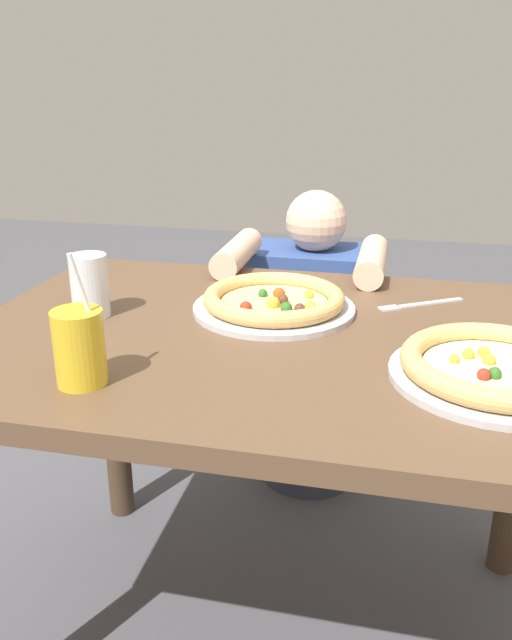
{
  "coord_description": "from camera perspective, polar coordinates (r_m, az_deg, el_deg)",
  "views": [
    {
      "loc": [
        0.21,
        -1.14,
        1.21
      ],
      "look_at": [
        -0.04,
        -0.02,
        0.78
      ],
      "focal_mm": 36.57,
      "sensor_mm": 36.0,
      "label": 1
    }
  ],
  "objects": [
    {
      "name": "diner_seated",
      "position": [
        1.98,
        4.86,
        -3.29
      ],
      "size": [
        0.41,
        0.52,
        0.91
      ],
      "color": "#333847",
      "rests_on": "ground"
    },
    {
      "name": "fork",
      "position": [
        1.44,
        13.92,
        1.32
      ],
      "size": [
        0.18,
        0.12,
        0.0
      ],
      "color": "silver",
      "rests_on": "dining_table"
    },
    {
      "name": "pizza_near",
      "position": [
        1.12,
        20.25,
        -3.94
      ],
      "size": [
        0.34,
        0.34,
        0.05
      ],
      "color": "#B7B7BC",
      "rests_on": "dining_table"
    },
    {
      "name": "ground_plane",
      "position": [
        1.68,
        1.76,
        -25.6
      ],
      "size": [
        8.0,
        8.0,
        0.0
      ],
      "primitive_type": "plane",
      "color": "#4C4C51"
    },
    {
      "name": "pizza_far",
      "position": [
        1.36,
        1.59,
        1.64
      ],
      "size": [
        0.34,
        0.34,
        0.05
      ],
      "color": "#B7B7BC",
      "rests_on": "dining_table"
    },
    {
      "name": "dining_table",
      "position": [
        1.3,
        2.06,
        -5.79
      ],
      "size": [
        1.23,
        0.85,
        0.75
      ],
      "color": "brown",
      "rests_on": "ground"
    },
    {
      "name": "drink_cup_colored",
      "position": [
        1.06,
        -15.19,
        -2.31
      ],
      "size": [
        0.08,
        0.08,
        0.22
      ],
      "color": "gold",
      "rests_on": "dining_table"
    },
    {
      "name": "water_cup_clear",
      "position": [
        1.36,
        -14.36,
        2.98
      ],
      "size": [
        0.08,
        0.08,
        0.13
      ],
      "color": "silver",
      "rests_on": "dining_table"
    }
  ]
}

